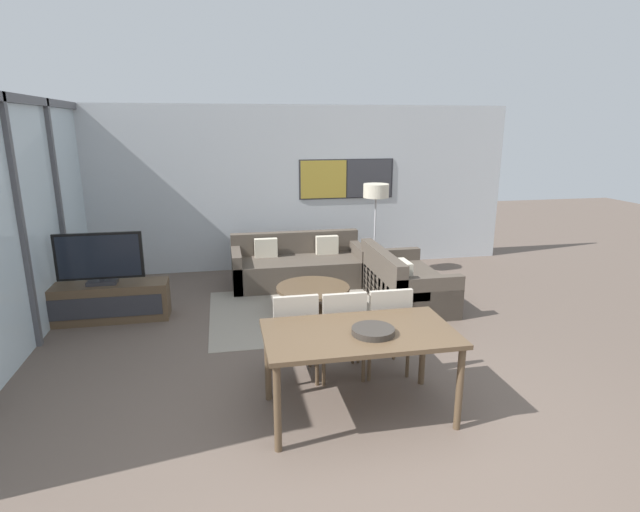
# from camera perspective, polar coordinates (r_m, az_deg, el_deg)

# --- Properties ---
(ground_plane) EXTENTS (24.00, 24.00, 0.00)m
(ground_plane) POSITION_cam_1_polar(r_m,az_deg,el_deg) (4.15, 8.84, -21.92)
(ground_plane) COLOR brown
(wall_back) EXTENTS (7.81, 0.09, 2.80)m
(wall_back) POSITION_cam_1_polar(r_m,az_deg,el_deg) (8.74, -2.95, 7.75)
(wall_back) COLOR silver
(wall_back) RESTS_ON ground_plane
(window_wall_left) EXTENTS (0.07, 5.48, 2.80)m
(window_wall_left) POSITION_cam_1_polar(r_m,az_deg,el_deg) (6.31, -31.35, 4.06)
(window_wall_left) COLOR silver
(window_wall_left) RESTS_ON ground_plane
(area_rug) EXTENTS (2.77, 2.11, 0.01)m
(area_rug) POSITION_cam_1_polar(r_m,az_deg,el_deg) (6.86, -0.79, -6.30)
(area_rug) COLOR gray
(area_rug) RESTS_ON ground_plane
(tv_console) EXTENTS (1.61, 0.44, 0.49)m
(tv_console) POSITION_cam_1_polar(r_m,az_deg,el_deg) (7.06, -23.40, -4.85)
(tv_console) COLOR brown
(tv_console) RESTS_ON ground_plane
(television) EXTENTS (1.06, 0.20, 0.67)m
(television) POSITION_cam_1_polar(r_m,az_deg,el_deg) (6.90, -23.89, -0.33)
(television) COLOR #2D2D33
(television) RESTS_ON tv_console
(sofa_main) EXTENTS (2.09, 0.92, 0.77)m
(sofa_main) POSITION_cam_1_polar(r_m,az_deg,el_deg) (8.02, -2.51, -1.21)
(sofa_main) COLOR #51473D
(sofa_main) RESTS_ON ground_plane
(sofa_side) EXTENTS (0.92, 1.63, 0.77)m
(sofa_side) POSITION_cam_1_polar(r_m,az_deg,el_deg) (7.21, 9.35, -3.26)
(sofa_side) COLOR #51473D
(sofa_side) RESTS_ON ground_plane
(coffee_table) EXTENTS (0.99, 0.99, 0.35)m
(coffee_table) POSITION_cam_1_polar(r_m,az_deg,el_deg) (6.77, -0.80, -4.21)
(coffee_table) COLOR brown
(coffee_table) RESTS_ON ground_plane
(dining_table) EXTENTS (1.62, 0.89, 0.78)m
(dining_table) POSITION_cam_1_polar(r_m,az_deg,el_deg) (4.31, 4.53, -9.55)
(dining_table) COLOR brown
(dining_table) RESTS_ON ground_plane
(dining_chair_left) EXTENTS (0.46, 0.46, 0.94)m
(dining_chair_left) POSITION_cam_1_polar(r_m,az_deg,el_deg) (4.89, -2.94, -8.78)
(dining_chair_left) COLOR #B2A899
(dining_chair_left) RESTS_ON ground_plane
(dining_chair_centre) EXTENTS (0.46, 0.46, 0.94)m
(dining_chair_centre) POSITION_cam_1_polar(r_m,az_deg,el_deg) (4.96, 2.44, -8.45)
(dining_chair_centre) COLOR #B2A899
(dining_chair_centre) RESTS_ON ground_plane
(dining_chair_right) EXTENTS (0.46, 0.46, 0.94)m
(dining_chair_right) POSITION_cam_1_polar(r_m,az_deg,el_deg) (5.08, 7.55, -7.96)
(dining_chair_right) COLOR #B2A899
(dining_chair_right) RESTS_ON ground_plane
(fruit_bowl) EXTENTS (0.36, 0.36, 0.05)m
(fruit_bowl) POSITION_cam_1_polar(r_m,az_deg,el_deg) (4.22, 6.09, -8.47)
(fruit_bowl) COLOR #332D28
(fruit_bowl) RESTS_ON dining_table
(floor_lamp) EXTENTS (0.41, 0.41, 1.55)m
(floor_lamp) POSITION_cam_1_polar(r_m,az_deg,el_deg) (8.19, 6.41, 6.81)
(floor_lamp) COLOR #2D2D33
(floor_lamp) RESTS_ON ground_plane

